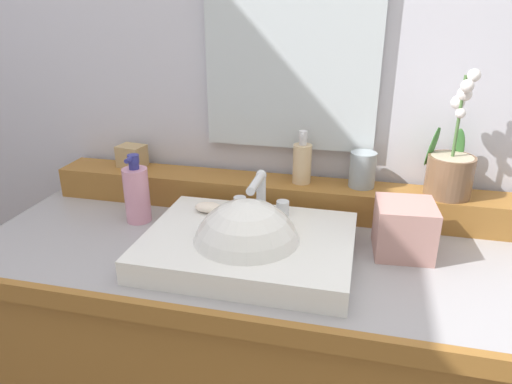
{
  "coord_description": "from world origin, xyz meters",
  "views": [
    {
      "loc": [
        0.23,
        -0.98,
        1.38
      ],
      "look_at": [
        -0.0,
        -0.02,
        0.98
      ],
      "focal_mm": 32.88,
      "sensor_mm": 36.0,
      "label": 1
    }
  ],
  "objects": [
    {
      "name": "trinket_box",
      "position": [
        -0.45,
        0.24,
        0.95
      ],
      "size": [
        0.08,
        0.07,
        0.06
      ],
      "primitive_type": "cube",
      "rotation": [
        0.0,
        0.0,
        -0.15
      ],
      "color": "tan",
      "rests_on": "back_ledge"
    },
    {
      "name": "soap_bar",
      "position": [
        -0.14,
        0.04,
        0.9
      ],
      "size": [
        0.07,
        0.04,
        0.02
      ],
      "primitive_type": "ellipsoid",
      "color": "beige",
      "rests_on": "sink_basin"
    },
    {
      "name": "back_ledge",
      "position": [
        0.0,
        0.22,
        0.88
      ],
      "size": [
        1.3,
        0.12,
        0.09
      ],
      "primitive_type": "cube",
      "color": "#915F28",
      "rests_on": "vanity_cabinet"
    },
    {
      "name": "wall_back",
      "position": [
        0.0,
        0.4,
        1.28
      ],
      "size": [
        3.29,
        0.2,
        2.56
      ],
      "primitive_type": "cube",
      "color": "silver",
      "rests_on": "ground"
    },
    {
      "name": "soap_dispenser",
      "position": [
        0.07,
        0.22,
        0.98
      ],
      "size": [
        0.05,
        0.05,
        0.15
      ],
      "color": "#D2B386",
      "rests_on": "back_ledge"
    },
    {
      "name": "tumbler_cup",
      "position": [
        0.23,
        0.23,
        0.97
      ],
      "size": [
        0.07,
        0.07,
        0.09
      ],
      "primitive_type": "cylinder",
      "color": "#8F9AA0",
      "rests_on": "back_ledge"
    },
    {
      "name": "vanity_cabinet",
      "position": [
        0.0,
        -0.0,
        0.42
      ],
      "size": [
        1.38,
        0.59,
        0.84
      ],
      "color": "#915F28",
      "rests_on": "ground"
    },
    {
      "name": "potted_plant",
      "position": [
        0.44,
        0.22,
        1.0
      ],
      "size": [
        0.13,
        0.12,
        0.32
      ],
      "color": "brown",
      "rests_on": "back_ledge"
    },
    {
      "name": "tissue_box",
      "position": [
        0.33,
        0.04,
        0.89
      ],
      "size": [
        0.14,
        0.14,
        0.12
      ],
      "primitive_type": "cube",
      "rotation": [
        0.0,
        0.0,
        0.08
      ],
      "color": "tan",
      "rests_on": "vanity_cabinet"
    },
    {
      "name": "lotion_bottle",
      "position": [
        -0.35,
        0.06,
        0.91
      ],
      "size": [
        0.07,
        0.07,
        0.19
      ],
      "color": "pink",
      "rests_on": "vanity_cabinet"
    },
    {
      "name": "sink_basin",
      "position": [
        -0.01,
        -0.07,
        0.85
      ],
      "size": [
        0.47,
        0.36,
        0.28
      ],
      "color": "white",
      "rests_on": "vanity_cabinet"
    },
    {
      "name": "mirror",
      "position": [
        0.02,
        0.28,
        1.23
      ],
      "size": [
        0.47,
        0.02,
        0.46
      ],
      "primitive_type": "cube",
      "color": "silver"
    }
  ]
}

